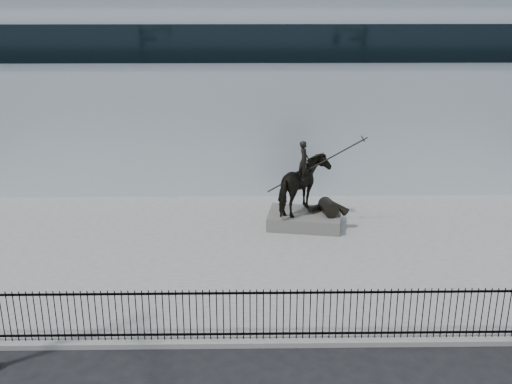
{
  "coord_description": "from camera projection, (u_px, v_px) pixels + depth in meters",
  "views": [
    {
      "loc": [
        -0.44,
        -12.93,
        9.26
      ],
      "look_at": [
        -0.15,
        6.0,
        2.77
      ],
      "focal_mm": 42.0,
      "sensor_mm": 36.0,
      "label": 1
    }
  ],
  "objects": [
    {
      "name": "ground",
      "position": [
        265.0,
        371.0,
        15.24
      ],
      "size": [
        120.0,
        120.0,
        0.0
      ],
      "primitive_type": "plane",
      "color": "black",
      "rests_on": "ground"
    },
    {
      "name": "building",
      "position": [
        255.0,
        79.0,
        32.7
      ],
      "size": [
        44.0,
        14.0,
        9.0
      ],
      "primitive_type": "cube",
      "color": "silver",
      "rests_on": "ground"
    },
    {
      "name": "plaza",
      "position": [
        260.0,
        253.0,
        21.84
      ],
      "size": [
        30.0,
        12.0,
        0.15
      ],
      "primitive_type": "cube",
      "color": "gray",
      "rests_on": "ground"
    },
    {
      "name": "statue_plinth",
      "position": [
        304.0,
        219.0,
        24.07
      ],
      "size": [
        3.15,
        2.42,
        0.54
      ],
      "primitive_type": "cube",
      "rotation": [
        0.0,
        0.0,
        -0.17
      ],
      "color": "#615D58",
      "rests_on": "plaza"
    },
    {
      "name": "picket_fence",
      "position": [
        264.0,
        314.0,
        16.13
      ],
      "size": [
        22.1,
        0.1,
        1.5
      ],
      "color": "black",
      "rests_on": "plaza"
    },
    {
      "name": "equestrian_statue",
      "position": [
        307.0,
        186.0,
        23.61
      ],
      "size": [
        3.62,
        2.56,
        3.11
      ],
      "rotation": [
        0.0,
        0.0,
        -0.17
      ],
      "color": "black",
      "rests_on": "statue_plinth"
    }
  ]
}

